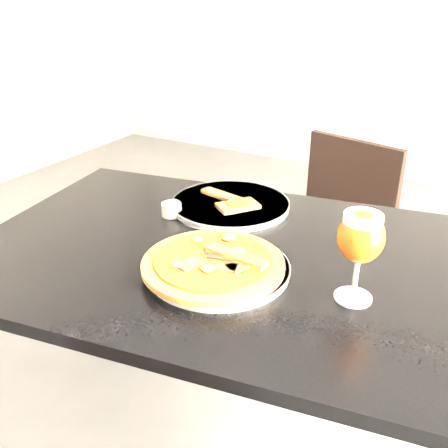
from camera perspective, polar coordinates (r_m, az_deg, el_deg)
The scene contains 9 objects.
dining_table at distance 1.23m, azimuth -0.06°, elevation -6.64°, with size 1.31×0.97×0.75m.
chair_far at distance 1.87m, azimuth 11.90°, elevation -2.39°, with size 0.47×0.47×0.83m.
plate_main at distance 1.10m, azimuth -0.64°, elevation -5.10°, with size 0.31×0.31×0.02m, color white.
pizza at distance 1.08m, azimuth -1.18°, elevation -4.42°, with size 0.31×0.31×0.03m.
plate_second at distance 1.41m, azimuth 0.74°, elevation 2.25°, with size 0.33×0.33×0.02m, color white.
crust_scraps at distance 1.39m, azimuth 0.95°, elevation 2.55°, with size 0.20×0.14×0.02m.
loose_crust at distance 1.30m, azimuth 0.25°, elevation -0.10°, with size 0.11×0.02×0.01m, color #9D5A25.
sauce_cup at distance 1.36m, azimuth -6.03°, elevation 1.73°, with size 0.05×0.05×0.04m.
beer_glass at distance 0.98m, azimuth 15.36°, elevation -1.52°, with size 0.09×0.09×0.19m.
Camera 1 is at (0.61, -0.73, 1.32)m, focal length 40.00 mm.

